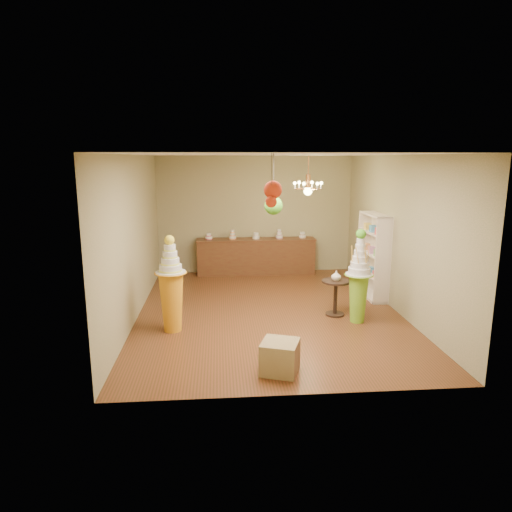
{
  "coord_description": "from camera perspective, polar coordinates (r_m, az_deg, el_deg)",
  "views": [
    {
      "loc": [
        -0.94,
        -8.47,
        2.94
      ],
      "look_at": [
        -0.24,
        0.0,
        1.11
      ],
      "focal_mm": 32.0,
      "sensor_mm": 36.0,
      "label": 1
    }
  ],
  "objects": [
    {
      "name": "pedestal_green",
      "position": [
        8.45,
        12.7,
        -3.67
      ],
      "size": [
        0.61,
        0.61,
        1.72
      ],
      "rotation": [
        0.0,
        0.0,
        -0.32
      ],
      "color": "#73B026",
      "rests_on": "floor"
    },
    {
      "name": "floor",
      "position": [
        9.01,
        1.56,
        -6.89
      ],
      "size": [
        6.5,
        6.5,
        0.0
      ],
      "primitive_type": "plane",
      "color": "#532D16",
      "rests_on": "ground"
    },
    {
      "name": "wall_left",
      "position": [
        8.73,
        -14.94,
        2.25
      ],
      "size": [
        0.04,
        6.5,
        3.0
      ],
      "primitive_type": "cube",
      "color": "gray",
      "rests_on": "ground"
    },
    {
      "name": "ceiling",
      "position": [
        8.52,
        1.68,
        12.56
      ],
      "size": [
        6.5,
        6.5,
        0.0
      ],
      "primitive_type": "plane",
      "rotation": [
        3.14,
        0.0,
        0.0
      ],
      "color": "white",
      "rests_on": "ground"
    },
    {
      "name": "shelving_unit",
      "position": [
        10.04,
        14.47,
        0.05
      ],
      "size": [
        0.33,
        1.2,
        1.8
      ],
      "color": "silver",
      "rests_on": "floor"
    },
    {
      "name": "pom_red_right",
      "position": [
        5.8,
        1.9,
        6.82
      ],
      "size": [
        0.15,
        0.15,
        0.68
      ],
      "color": "#413B2F",
      "rests_on": "ceiling"
    },
    {
      "name": "pedestal_orange",
      "position": [
        7.96,
        -10.51,
        -4.6
      ],
      "size": [
        0.61,
        0.61,
        1.68
      ],
      "rotation": [
        0.0,
        0.0,
        -0.24
      ],
      "color": "orange",
      "rests_on": "floor"
    },
    {
      "name": "burlap_riser",
      "position": [
        6.52,
        3.01,
        -12.48
      ],
      "size": [
        0.63,
        0.63,
        0.45
      ],
      "primitive_type": "cube",
      "rotation": [
        0.0,
        0.0,
        -0.34
      ],
      "color": "#8E784E",
      "rests_on": "floor"
    },
    {
      "name": "round_table",
      "position": [
        8.78,
        9.91,
        -4.56
      ],
      "size": [
        0.62,
        0.62,
        0.68
      ],
      "rotation": [
        0.0,
        0.0,
        0.18
      ],
      "color": "black",
      "rests_on": "floor"
    },
    {
      "name": "pom_green_mid",
      "position": [
        7.26,
        2.2,
        6.32
      ],
      "size": [
        0.29,
        0.29,
        0.94
      ],
      "color": "#413B2F",
      "rests_on": "ceiling"
    },
    {
      "name": "wall_front",
      "position": [
        5.49,
        5.35,
        -3.09
      ],
      "size": [
        5.0,
        0.04,
        3.0
      ],
      "primitive_type": "cube",
      "color": "gray",
      "rests_on": "ground"
    },
    {
      "name": "vase",
      "position": [
        8.69,
        9.99,
        -2.44
      ],
      "size": [
        0.24,
        0.24,
        0.19
      ],
      "primitive_type": "imported",
      "rotation": [
        0.0,
        0.0,
        0.4
      ],
      "color": "silver",
      "rests_on": "round_table"
    },
    {
      "name": "pom_red_left",
      "position": [
        5.88,
        2.13,
        8.26
      ],
      "size": [
        0.23,
        0.23,
        0.58
      ],
      "color": "#413B2F",
      "rests_on": "ceiling"
    },
    {
      "name": "sideboard",
      "position": [
        11.74,
        -0.01,
        0.04
      ],
      "size": [
        3.04,
        0.54,
        1.16
      ],
      "color": "#532F1A",
      "rests_on": "floor"
    },
    {
      "name": "wall_right",
      "position": [
        9.25,
        17.21,
        2.66
      ],
      "size": [
        0.04,
        6.5,
        3.0
      ],
      "primitive_type": "cube",
      "color": "gray",
      "rests_on": "ground"
    },
    {
      "name": "wall_back",
      "position": [
        11.84,
        -0.12,
        5.17
      ],
      "size": [
        5.0,
        0.04,
        3.0
      ],
      "primitive_type": "cube",
      "color": "gray",
      "rests_on": "ground"
    },
    {
      "name": "chandelier",
      "position": [
        9.84,
        6.51,
        8.36
      ],
      "size": [
        0.67,
        0.67,
        0.85
      ],
      "rotation": [
        0.0,
        0.0,
        0.03
      ],
      "color": "#D2854A",
      "rests_on": "ceiling"
    }
  ]
}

